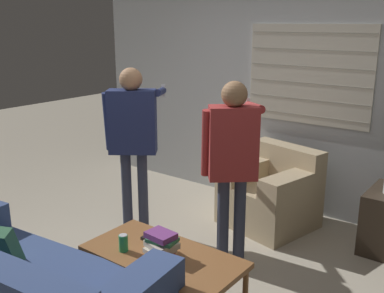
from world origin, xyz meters
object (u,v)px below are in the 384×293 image
at_px(book_stack, 161,244).
at_px(soda_can, 123,243).
at_px(armchair_beige, 272,193).
at_px(person_left_standing, 133,129).
at_px(person_right_standing, 233,153).
at_px(coffee_table, 163,259).
at_px(spare_remote, 148,236).

height_order(book_stack, soda_can, book_stack).
relative_size(armchair_beige, soda_can, 7.68).
height_order(person_left_standing, person_right_standing, person_left_standing).
distance_m(coffee_table, person_left_standing, 1.53).
xyz_separation_m(coffee_table, person_left_standing, (-1.11, 0.85, 0.63)).
xyz_separation_m(armchair_beige, soda_can, (-0.18, -1.93, 0.19)).
bearing_deg(person_right_standing, book_stack, -132.42).
xyz_separation_m(armchair_beige, spare_remote, (-0.18, -1.67, 0.14)).
bearing_deg(person_left_standing, coffee_table, -73.26).
distance_m(armchair_beige, book_stack, 1.84).
bearing_deg(person_left_standing, book_stack, -73.95).
height_order(person_left_standing, spare_remote, person_left_standing).
relative_size(coffee_table, person_right_standing, 0.72).
bearing_deg(book_stack, spare_remote, 149.84).
bearing_deg(spare_remote, book_stack, -28.84).
bearing_deg(soda_can, person_right_standing, 73.44).
bearing_deg(coffee_table, person_left_standing, 142.39).
bearing_deg(coffee_table, soda_can, -151.56).
height_order(coffee_table, book_stack, book_stack).
height_order(coffee_table, person_left_standing, person_left_standing).
xyz_separation_m(person_left_standing, person_right_standing, (1.14, -0.01, -0.03)).
relative_size(armchair_beige, book_stack, 4.07).
height_order(book_stack, spare_remote, book_stack).
relative_size(armchair_beige, coffee_table, 0.84).
relative_size(book_stack, soda_can, 1.88).
bearing_deg(spare_remote, person_right_standing, 69.20).
relative_size(soda_can, spare_remote, 0.96).
height_order(armchair_beige, spare_remote, armchair_beige).
relative_size(coffee_table, person_left_standing, 0.70).
bearing_deg(spare_remote, soda_can, -88.59).
xyz_separation_m(armchair_beige, person_left_standing, (-1.03, -0.94, 0.71)).
bearing_deg(book_stack, person_right_standing, 88.26).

